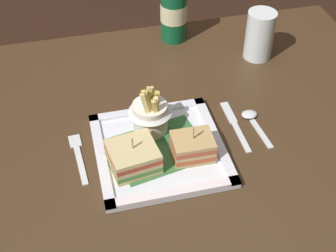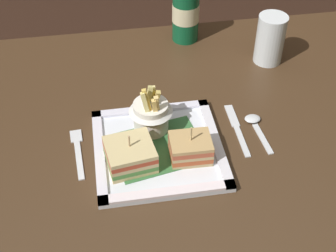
{
  "view_description": "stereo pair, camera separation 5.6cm",
  "coord_description": "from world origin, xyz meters",
  "px_view_note": "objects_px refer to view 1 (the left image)",
  "views": [
    {
      "loc": [
        -0.19,
        -0.73,
        1.46
      ],
      "look_at": [
        -0.02,
        -0.03,
        0.79
      ],
      "focal_mm": 51.41,
      "sensor_mm": 36.0,
      "label": 1
    },
    {
      "loc": [
        -0.14,
        -0.74,
        1.46
      ],
      "look_at": [
        -0.02,
        -0.03,
        0.79
      ],
      "focal_mm": 51.41,
      "sensor_mm": 36.0,
      "label": 2
    }
  ],
  "objects_px": {
    "knife": "(234,124)",
    "dining_table": "(175,168)",
    "sandwich_half_right": "(193,147)",
    "spoon": "(252,118)",
    "fork": "(78,155)",
    "beer_bottle": "(174,6)",
    "square_plate": "(160,150)",
    "sandwich_half_left": "(133,157)",
    "water_glass": "(259,37)",
    "fries_cup": "(150,114)"
  },
  "relations": [
    {
      "from": "fries_cup",
      "to": "fork",
      "type": "bearing_deg",
      "value": -170.2
    },
    {
      "from": "beer_bottle",
      "to": "water_glass",
      "type": "bearing_deg",
      "value": -35.38
    },
    {
      "from": "sandwich_half_right",
      "to": "dining_table",
      "type": "bearing_deg",
      "value": 95.92
    },
    {
      "from": "dining_table",
      "to": "sandwich_half_left",
      "type": "xyz_separation_m",
      "value": [
        -0.11,
        -0.09,
        0.16
      ]
    },
    {
      "from": "beer_bottle",
      "to": "square_plate",
      "type": "bearing_deg",
      "value": -107.93
    },
    {
      "from": "beer_bottle",
      "to": "fork",
      "type": "xyz_separation_m",
      "value": [
        -0.29,
        -0.38,
        -0.09
      ]
    },
    {
      "from": "dining_table",
      "to": "sandwich_half_left",
      "type": "height_order",
      "value": "sandwich_half_left"
    },
    {
      "from": "sandwich_half_right",
      "to": "water_glass",
      "type": "height_order",
      "value": "water_glass"
    },
    {
      "from": "square_plate",
      "to": "sandwich_half_right",
      "type": "height_order",
      "value": "sandwich_half_right"
    },
    {
      "from": "dining_table",
      "to": "fries_cup",
      "type": "distance_m",
      "value": 0.19
    },
    {
      "from": "fries_cup",
      "to": "knife",
      "type": "height_order",
      "value": "fries_cup"
    },
    {
      "from": "square_plate",
      "to": "knife",
      "type": "bearing_deg",
      "value": 13.75
    },
    {
      "from": "dining_table",
      "to": "square_plate",
      "type": "bearing_deg",
      "value": -129.71
    },
    {
      "from": "sandwich_half_right",
      "to": "fries_cup",
      "type": "height_order",
      "value": "fries_cup"
    },
    {
      "from": "sandwich_half_left",
      "to": "knife",
      "type": "distance_m",
      "value": 0.25
    },
    {
      "from": "beer_bottle",
      "to": "fork",
      "type": "relative_size",
      "value": 1.76
    },
    {
      "from": "square_plate",
      "to": "fork",
      "type": "height_order",
      "value": "square_plate"
    },
    {
      "from": "knife",
      "to": "dining_table",
      "type": "bearing_deg",
      "value": 172.47
    },
    {
      "from": "spoon",
      "to": "fries_cup",
      "type": "bearing_deg",
      "value": 177.96
    },
    {
      "from": "sandwich_half_right",
      "to": "fork",
      "type": "distance_m",
      "value": 0.23
    },
    {
      "from": "sandwich_half_left",
      "to": "knife",
      "type": "height_order",
      "value": "sandwich_half_left"
    },
    {
      "from": "spoon",
      "to": "knife",
      "type": "bearing_deg",
      "value": -174.64
    },
    {
      "from": "dining_table",
      "to": "fork",
      "type": "bearing_deg",
      "value": -171.44
    },
    {
      "from": "sandwich_half_left",
      "to": "spoon",
      "type": "distance_m",
      "value": 0.29
    },
    {
      "from": "sandwich_half_left",
      "to": "sandwich_half_right",
      "type": "distance_m",
      "value": 0.12
    },
    {
      "from": "square_plate",
      "to": "spoon",
      "type": "xyz_separation_m",
      "value": [
        0.22,
        0.05,
        -0.0
      ]
    },
    {
      "from": "square_plate",
      "to": "fork",
      "type": "relative_size",
      "value": 1.81
    },
    {
      "from": "square_plate",
      "to": "fries_cup",
      "type": "xyz_separation_m",
      "value": [
        -0.01,
        0.06,
        0.05
      ]
    },
    {
      "from": "dining_table",
      "to": "sandwich_half_left",
      "type": "relative_size",
      "value": 10.74
    },
    {
      "from": "square_plate",
      "to": "beer_bottle",
      "type": "relative_size",
      "value": 1.03
    },
    {
      "from": "square_plate",
      "to": "water_glass",
      "type": "bearing_deg",
      "value": 40.88
    },
    {
      "from": "square_plate",
      "to": "water_glass",
      "type": "height_order",
      "value": "water_glass"
    },
    {
      "from": "sandwich_half_right",
      "to": "spoon",
      "type": "xyz_separation_m",
      "value": [
        0.16,
        0.08,
        -0.03
      ]
    },
    {
      "from": "sandwich_half_right",
      "to": "square_plate",
      "type": "bearing_deg",
      "value": 150.99
    },
    {
      "from": "sandwich_half_left",
      "to": "fork",
      "type": "distance_m",
      "value": 0.12
    },
    {
      "from": "knife",
      "to": "fork",
      "type": "bearing_deg",
      "value": -177.44
    },
    {
      "from": "sandwich_half_left",
      "to": "beer_bottle",
      "type": "relative_size",
      "value": 0.41
    },
    {
      "from": "sandwich_half_left",
      "to": "water_glass",
      "type": "xyz_separation_m",
      "value": [
        0.38,
        0.31,
        0.02
      ]
    },
    {
      "from": "fries_cup",
      "to": "beer_bottle",
      "type": "xyz_separation_m",
      "value": [
        0.14,
        0.35,
        0.04
      ]
    },
    {
      "from": "fork",
      "to": "beer_bottle",
      "type": "bearing_deg",
      "value": 52.22
    },
    {
      "from": "spoon",
      "to": "fork",
      "type": "bearing_deg",
      "value": -177.13
    },
    {
      "from": "water_glass",
      "to": "spoon",
      "type": "xyz_separation_m",
      "value": [
        -0.1,
        -0.23,
        -0.05
      ]
    },
    {
      "from": "square_plate",
      "to": "knife",
      "type": "distance_m",
      "value": 0.18
    },
    {
      "from": "square_plate",
      "to": "fries_cup",
      "type": "relative_size",
      "value": 2.24
    },
    {
      "from": "spoon",
      "to": "sandwich_half_right",
      "type": "bearing_deg",
      "value": -153.19
    },
    {
      "from": "sandwich_half_right",
      "to": "knife",
      "type": "relative_size",
      "value": 0.51
    },
    {
      "from": "sandwich_half_right",
      "to": "knife",
      "type": "xyz_separation_m",
      "value": [
        0.12,
        0.08,
        -0.03
      ]
    },
    {
      "from": "square_plate",
      "to": "sandwich_half_left",
      "type": "bearing_deg",
      "value": -150.99
    },
    {
      "from": "beer_bottle",
      "to": "knife",
      "type": "bearing_deg",
      "value": -83.05
    },
    {
      "from": "sandwich_half_right",
      "to": "beer_bottle",
      "type": "bearing_deg",
      "value": 80.65
    }
  ]
}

